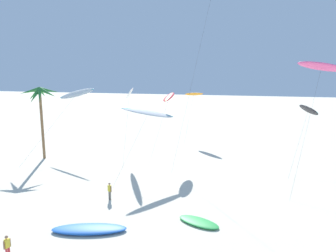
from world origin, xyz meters
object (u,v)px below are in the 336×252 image
flying_kite_7 (322,66)px  flying_kite_3 (169,97)px  person_near_left (110,191)px  grounded_kite_1 (89,229)px  flying_kite_6 (194,94)px  flying_kite_0 (308,110)px  flying_kite_10 (129,94)px  palm_tree_2 (40,99)px  person_foreground_walker (7,247)px  flying_kite_2 (148,113)px  flying_kite_1 (77,94)px  grounded_kite_2 (199,222)px

flying_kite_7 → flying_kite_3: bearing=174.5°
person_near_left → grounded_kite_1: bearing=-81.4°
grounded_kite_1 → flying_kite_6: bearing=85.4°
flying_kite_0 → grounded_kite_1: (-19.36, -23.81, -6.78)m
flying_kite_10 → palm_tree_2: bearing=-164.7°
flying_kite_10 → person_near_left: 16.53m
flying_kite_10 → person_foreground_walker: flying_kite_10 is taller
flying_kite_2 → flying_kite_3: bearing=79.3°
flying_kite_2 → flying_kite_0: bearing=25.8°
person_foreground_walker → flying_kite_3: bearing=79.4°
flying_kite_6 → flying_kite_10: bearing=-116.4°
flying_kite_6 → person_near_left: 28.66m
flying_kite_1 → grounded_kite_1: bearing=-59.2°
palm_tree_2 → flying_kite_6: palm_tree_2 is taller
grounded_kite_1 → person_foreground_walker: 5.72m
flying_kite_2 → flying_kite_10: bearing=128.8°
person_near_left → flying_kite_1: bearing=127.1°
flying_kite_7 → flying_kite_0: bearing=90.5°
flying_kite_2 → grounded_kite_2: size_ratio=2.24×
flying_kite_3 → flying_kite_10: flying_kite_10 is taller
flying_kite_7 → flying_kite_10: 23.67m
flying_kite_6 → grounded_kite_1: bearing=-94.6°
palm_tree_2 → flying_kite_10: size_ratio=0.96×
flying_kite_3 → palm_tree_2: bearing=-167.6°
flying_kite_3 → grounded_kite_2: bearing=-69.2°
grounded_kite_1 → grounded_kite_2: bearing=21.8°
palm_tree_2 → flying_kite_1: bearing=62.9°
flying_kite_1 → grounded_kite_2: size_ratio=2.85×
flying_kite_6 → flying_kite_3: bearing=-95.8°
flying_kite_2 → flying_kite_7: 20.26m
flying_kite_1 → flying_kite_10: flying_kite_10 is taller
person_near_left → flying_kite_3: bearing=81.2°
flying_kite_3 → person_foreground_walker: flying_kite_3 is taller
flying_kite_1 → flying_kite_6: 19.48m
palm_tree_2 → flying_kite_3: (16.93, 3.71, 0.30)m
palm_tree_2 → flying_kite_6: bearing=42.3°
flying_kite_1 → grounded_kite_2: (20.92, -18.60, -8.50)m
grounded_kite_1 → grounded_kite_2: (7.95, 3.17, -0.06)m
grounded_kite_1 → person_foreground_walker: person_foreground_walker is taller
palm_tree_2 → flying_kite_10: flying_kite_10 is taller
flying_kite_0 → palm_tree_2: bearing=-168.6°
flying_kite_3 → grounded_kite_2: 20.32m
flying_kite_0 → flying_kite_7: 7.50m
flying_kite_10 → person_foreground_walker: (0.67, -24.50, -7.99)m
flying_kite_7 → person_foreground_walker: bearing=-134.2°
person_foreground_walker → flying_kite_1: bearing=110.1°
grounded_kite_2 → palm_tree_2: bearing=150.0°
flying_kite_2 → flying_kite_3: 6.11m
flying_kite_6 → flying_kite_0: bearing=-29.8°
flying_kite_1 → person_foreground_walker: bearing=-69.9°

